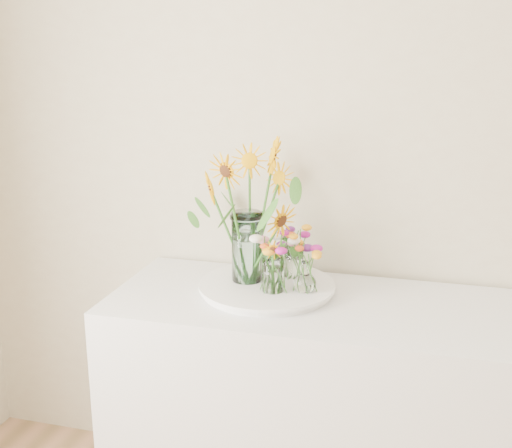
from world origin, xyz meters
The scene contains 10 objects.
counter centered at (-0.47, 1.93, 0.45)m, with size 1.40×0.60×0.90m, color white.
tray centered at (-0.64, 1.98, 0.91)m, with size 0.46×0.46×0.03m, color white.
mason_jar centered at (-0.72, 1.99, 1.05)m, with size 0.11×0.11×0.26m, color silver.
sunflower_bouquet centered at (-0.72, 1.99, 1.18)m, with size 0.69×0.69×0.52m, color #FDB105, non-canonical shape.
small_vase_a centered at (-0.61, 1.91, 0.99)m, with size 0.07×0.07×0.13m, color white.
wildflower_posy_a centered at (-0.61, 1.91, 1.03)m, with size 0.20×0.20×0.22m, color orange, non-canonical shape.
small_vase_b centered at (-0.50, 1.94, 0.98)m, with size 0.08×0.08×0.11m, color white, non-canonical shape.
wildflower_posy_b centered at (-0.50, 1.94, 1.03)m, with size 0.19×0.19×0.20m, color orange, non-canonical shape.
small_vase_c centered at (-0.57, 2.07, 0.99)m, with size 0.07×0.07×0.12m, color white.
wildflower_posy_c centered at (-0.57, 2.07, 1.03)m, with size 0.21×0.21×0.21m, color orange, non-canonical shape.
Camera 1 is at (-0.12, -0.09, 1.74)m, focal length 45.00 mm.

